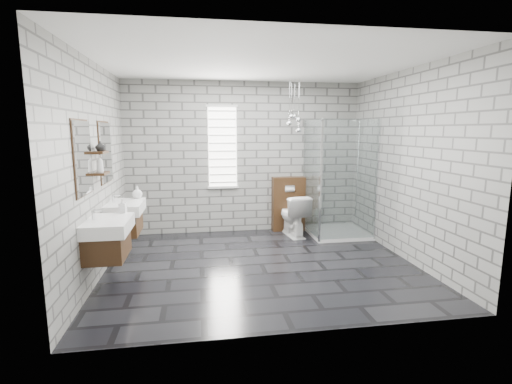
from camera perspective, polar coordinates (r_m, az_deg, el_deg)
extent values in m
cube|color=black|center=(5.28, 0.83, -11.15)|extent=(4.20, 3.60, 0.02)
cube|color=white|center=(5.01, 0.91, 19.38)|extent=(4.20, 3.60, 0.02)
cube|color=gray|center=(6.75, -1.76, 5.25)|extent=(4.20, 0.02, 2.70)
cube|color=gray|center=(3.21, 6.38, 0.46)|extent=(4.20, 0.02, 2.70)
cube|color=gray|center=(5.05, -23.47, 3.03)|extent=(0.02, 3.60, 2.70)
cube|color=gray|center=(5.71, 22.26, 3.77)|extent=(0.02, 3.60, 2.70)
cube|color=#3E2613|center=(4.62, -21.88, -7.57)|extent=(0.42, 0.62, 0.30)
cube|color=silver|center=(4.57, -19.44, -7.22)|extent=(0.02, 0.35, 0.01)
cube|color=white|center=(4.55, -21.75, -4.86)|extent=(0.47, 0.70, 0.15)
cylinder|color=silver|center=(4.56, -23.75, -3.23)|extent=(0.04, 0.04, 0.12)
cylinder|color=silver|center=(4.54, -23.18, -2.60)|extent=(0.10, 0.02, 0.02)
cube|color=white|center=(4.49, -25.06, 4.77)|extent=(0.03, 0.55, 0.80)
cube|color=#3E2613|center=(4.49, -25.21, 4.76)|extent=(0.01, 0.59, 0.84)
cube|color=#3E2613|center=(5.58, -19.57, -4.53)|extent=(0.42, 0.62, 0.30)
cube|color=silver|center=(5.54, -17.55, -4.20)|extent=(0.02, 0.35, 0.01)
cube|color=white|center=(5.53, -19.44, -2.26)|extent=(0.47, 0.70, 0.15)
cylinder|color=silver|center=(5.54, -21.10, -0.92)|extent=(0.04, 0.04, 0.12)
cylinder|color=silver|center=(5.52, -20.62, -0.40)|extent=(0.10, 0.02, 0.02)
cube|color=white|center=(5.48, -22.13, 5.66)|extent=(0.03, 0.55, 0.80)
cube|color=#3E2613|center=(5.48, -22.26, 5.66)|extent=(0.01, 0.59, 0.84)
cube|color=#3E2613|center=(4.99, -22.70, 2.66)|extent=(0.14, 0.30, 0.03)
cube|color=#3E2613|center=(4.97, -22.90, 5.63)|extent=(0.14, 0.30, 0.03)
cube|color=white|center=(6.67, -5.18, 6.89)|extent=(0.50, 0.02, 1.40)
cube|color=silver|center=(6.66, -5.27, 13.08)|extent=(0.56, 0.04, 0.04)
cube|color=silver|center=(6.73, -5.08, 0.74)|extent=(0.56, 0.04, 0.04)
cube|color=silver|center=(6.71, -5.09, 1.50)|extent=(0.48, 0.01, 0.02)
cube|color=silver|center=(6.69, -5.11, 2.68)|extent=(0.48, 0.01, 0.02)
cube|color=silver|center=(6.68, -5.13, 3.88)|extent=(0.48, 0.01, 0.02)
cube|color=silver|center=(6.66, -5.14, 5.07)|extent=(0.48, 0.01, 0.02)
cube|color=silver|center=(6.65, -5.16, 6.28)|extent=(0.48, 0.01, 0.02)
cube|color=silver|center=(6.65, -5.18, 7.48)|extent=(0.48, 0.01, 0.02)
cube|color=silver|center=(6.64, -5.20, 8.69)|extent=(0.48, 0.01, 0.02)
cube|color=silver|center=(6.64, -5.22, 9.89)|extent=(0.48, 0.01, 0.02)
cube|color=silver|center=(6.65, -5.23, 11.10)|extent=(0.48, 0.01, 0.03)
cube|color=silver|center=(6.65, -5.25, 12.31)|extent=(0.48, 0.01, 0.03)
cube|color=#3E2613|center=(6.90, 4.99, -1.82)|extent=(0.60, 0.20, 1.00)
cube|color=silver|center=(6.75, 5.25, 0.51)|extent=(0.18, 0.01, 0.12)
cube|color=white|center=(6.88, 12.27, -6.07)|extent=(1.00, 1.00, 0.06)
cube|color=silver|center=(6.23, 14.21, 1.65)|extent=(1.00, 0.01, 2.00)
cube|color=silver|center=(6.52, 8.56, 2.17)|extent=(0.01, 1.00, 2.00)
cube|color=silver|center=(6.06, 9.94, 1.57)|extent=(0.03, 0.03, 2.00)
cube|color=silver|center=(6.44, 18.15, 1.70)|extent=(0.03, 0.03, 2.00)
cylinder|color=silver|center=(7.03, 15.34, 3.04)|extent=(0.02, 0.02, 1.80)
cylinder|color=silver|center=(6.96, 15.07, 10.58)|extent=(0.14, 0.14, 0.02)
sphere|color=silver|center=(6.34, 5.13, 10.49)|extent=(0.09, 0.09, 0.09)
cylinder|color=silver|center=(6.36, 5.18, 14.01)|extent=(0.01, 0.01, 0.69)
sphere|color=silver|center=(6.42, 6.56, 9.41)|extent=(0.09, 0.09, 0.09)
cylinder|color=silver|center=(6.44, 6.64, 13.41)|extent=(0.01, 0.01, 0.81)
sphere|color=silver|center=(6.51, 5.91, 11.51)|extent=(0.09, 0.09, 0.09)
cylinder|color=silver|center=(6.53, 5.96, 14.41)|extent=(0.01, 0.01, 0.57)
sphere|color=silver|center=(6.47, 5.43, 11.52)|extent=(0.09, 0.09, 0.09)
cylinder|color=silver|center=(6.49, 5.48, 14.44)|extent=(0.01, 0.01, 0.57)
sphere|color=silver|center=(6.50, 6.55, 11.02)|extent=(0.09, 0.09, 0.09)
cylinder|color=silver|center=(6.52, 6.61, 14.16)|extent=(0.01, 0.01, 0.63)
imported|color=white|center=(6.58, 5.75, -3.56)|extent=(0.50, 0.77, 0.74)
imported|color=#B2B2B2|center=(4.82, -19.84, -1.98)|extent=(0.09, 0.09, 0.18)
imported|color=#B2B2B2|center=(5.78, -17.80, -0.01)|extent=(0.16, 0.16, 0.18)
imported|color=#B2B2B2|center=(4.89, -22.91, 3.99)|extent=(0.09, 0.09, 0.22)
imported|color=#B2B2B2|center=(4.96, -22.84, 6.52)|extent=(0.15, 0.15, 0.12)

